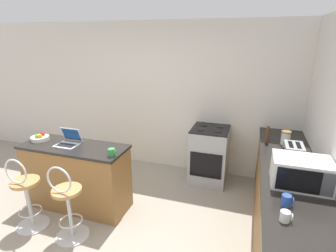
% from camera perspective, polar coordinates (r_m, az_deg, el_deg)
% --- Properties ---
extents(ground_plane, '(20.00, 20.00, 0.00)m').
position_cam_1_polar(ground_plane, '(3.49, -17.00, -23.76)').
color(ground_plane, gray).
extents(wall_back, '(12.00, 0.06, 2.60)m').
position_cam_1_polar(wall_back, '(4.75, -2.62, 6.26)').
color(wall_back, silver).
rests_on(wall_back, ground_plane).
extents(breakfast_bar, '(1.47, 0.56, 0.93)m').
position_cam_1_polar(breakfast_bar, '(3.95, -19.20, -10.29)').
color(breakfast_bar, olive).
rests_on(breakfast_bar, ground_plane).
extents(counter_right, '(0.65, 2.80, 0.93)m').
position_cam_1_polar(counter_right, '(3.48, 24.11, -15.08)').
color(counter_right, olive).
rests_on(counter_right, ground_plane).
extents(bar_stool_near, '(0.40, 0.40, 0.99)m').
position_cam_1_polar(bar_stool_near, '(3.78, -28.47, -13.15)').
color(bar_stool_near, silver).
rests_on(bar_stool_near, ground_plane).
extents(bar_stool_far, '(0.40, 0.40, 0.99)m').
position_cam_1_polar(bar_stool_far, '(3.40, -21.03, -15.70)').
color(bar_stool_far, silver).
rests_on(bar_stool_far, ground_plane).
extents(laptop, '(0.30, 0.27, 0.22)m').
position_cam_1_polar(laptop, '(3.81, -20.79, -2.95)').
color(laptop, silver).
rests_on(laptop, breakfast_bar).
extents(microwave, '(0.54, 0.38, 0.28)m').
position_cam_1_polar(microwave, '(2.87, 26.99, -8.98)').
color(microwave, white).
rests_on(microwave, counter_right).
extents(toaster, '(0.23, 0.31, 0.20)m').
position_cam_1_polar(toaster, '(3.43, 25.62, -5.18)').
color(toaster, '#9EA3A8').
rests_on(toaster, counter_right).
extents(stove_range, '(0.59, 0.61, 0.94)m').
position_cam_1_polar(stove_range, '(4.43, 8.94, -6.25)').
color(stove_range, '#9EA3A8').
rests_on(stove_range, ground_plane).
extents(mug_blue, '(0.10, 0.08, 0.10)m').
position_cam_1_polar(mug_blue, '(2.54, 24.42, -14.55)').
color(mug_blue, '#2D51AD').
rests_on(mug_blue, counter_right).
extents(pepper_mill, '(0.05, 0.05, 0.25)m').
position_cam_1_polar(pepper_mill, '(3.83, 20.84, -1.76)').
color(pepper_mill, '#4C2D19').
rests_on(pepper_mill, counter_right).
extents(mug_white, '(0.09, 0.08, 0.09)m').
position_cam_1_polar(mug_white, '(2.36, 24.19, -17.50)').
color(mug_white, white).
rests_on(mug_white, counter_right).
extents(fruit_bowl, '(0.25, 0.25, 0.11)m').
position_cam_1_polar(fruit_bowl, '(4.13, -26.11, -2.31)').
color(fruit_bowl, silver).
rests_on(fruit_bowl, breakfast_bar).
extents(mug_green, '(0.10, 0.09, 0.10)m').
position_cam_1_polar(mug_green, '(3.29, -12.12, -5.62)').
color(mug_green, '#338447').
rests_on(mug_green, breakfast_bar).
extents(storage_jar, '(0.12, 0.12, 0.19)m').
position_cam_1_polar(storage_jar, '(3.88, 24.23, -2.35)').
color(storage_jar, silver).
rests_on(storage_jar, counter_right).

